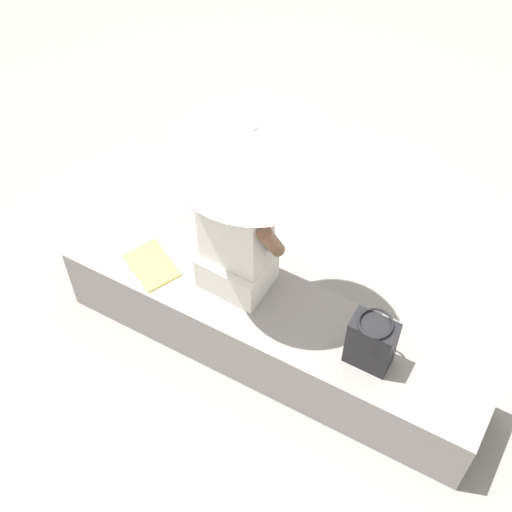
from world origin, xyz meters
name	(u,v)px	position (x,y,z in m)	size (l,w,h in m)	color
ground_plane	(274,355)	(0.00, 0.00, 0.00)	(14.00, 14.00, 0.00)	gray
stone_bench	(274,333)	(0.00, 0.00, 0.24)	(2.34, 0.49, 0.48)	gray
person_seated	(236,236)	(-0.26, 0.07, 0.86)	(0.48, 0.29, 0.90)	beige
parasol	(255,143)	(-0.19, 0.13, 1.49)	(0.78, 0.78, 1.14)	#B7B7BC
handbag_black	(371,342)	(0.53, -0.04, 0.65)	(0.22, 0.17, 0.36)	black
magazine	(152,265)	(-0.70, -0.07, 0.48)	(0.28, 0.20, 0.01)	#EAE04C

